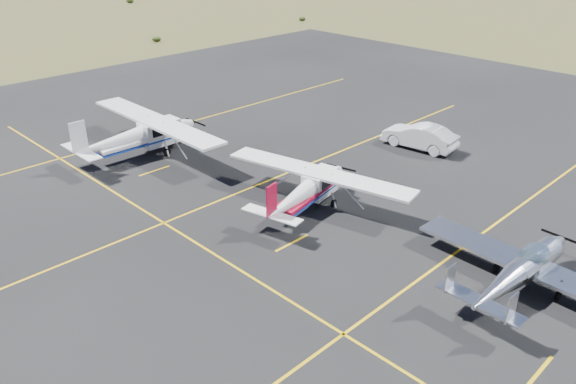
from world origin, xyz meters
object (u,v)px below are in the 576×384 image
aircraft_low_wing (524,269)px  aircraft_cessna (308,189)px  aircraft_plain (139,135)px  sedan (419,136)px

aircraft_low_wing → aircraft_cessna: (-0.94, 10.33, 0.15)m
aircraft_plain → sedan: size_ratio=2.56×
aircraft_low_wing → sedan: bearing=50.5°
aircraft_cessna → sedan: aircraft_cessna is taller
sedan → aircraft_plain: bearing=-47.1°
aircraft_cessna → aircraft_plain: size_ratio=0.85×
aircraft_plain → sedan: (12.89, -11.04, -0.56)m
aircraft_cessna → aircraft_low_wing: bearing=-97.1°
aircraft_low_wing → aircraft_cessna: 10.38m
sedan → aircraft_low_wing: bearing=41.8°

